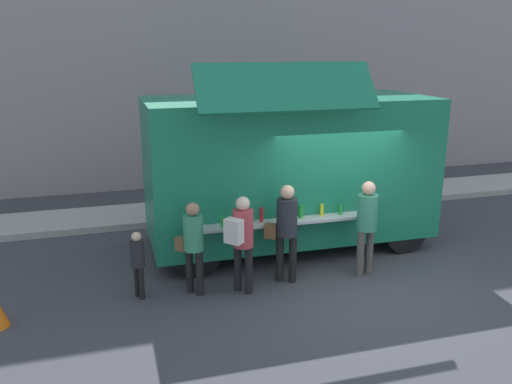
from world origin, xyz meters
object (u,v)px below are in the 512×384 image
customer_extra_browsing (367,220)px  child_near_queue (138,259)px  customer_front_ordering (286,225)px  customer_rear_waiting (193,240)px  food_truck_main (289,167)px  customer_mid_with_backpack (242,235)px  trash_bin (391,182)px

customer_extra_browsing → child_near_queue: bearing=68.1°
customer_front_ordering → child_near_queue: 2.53m
customer_front_ordering → child_near_queue: size_ratio=1.53×
customer_rear_waiting → child_near_queue: size_ratio=1.39×
food_truck_main → customer_rear_waiting: (-2.27, -1.67, -0.71)m
customer_front_ordering → customer_mid_with_backpack: 0.87m
food_truck_main → trash_bin: 4.58m
customer_front_ordering → child_near_queue: customer_front_ordering is taller
customer_front_ordering → customer_rear_waiting: bearing=121.7°
trash_bin → customer_mid_with_backpack: 6.76m
food_truck_main → customer_front_ordering: bearing=-110.8°
customer_mid_with_backpack → trash_bin: bearing=-2.1°
food_truck_main → customer_rear_waiting: 2.91m
customer_mid_with_backpack → customer_rear_waiting: 0.80m
customer_mid_with_backpack → customer_rear_waiting: customer_mid_with_backpack is taller
food_truck_main → trash_bin: food_truck_main is taller
customer_mid_with_backpack → customer_rear_waiting: size_ratio=1.05×
customer_front_ordering → customer_mid_with_backpack: (-0.84, -0.22, -0.02)m
customer_mid_with_backpack → customer_extra_browsing: (2.31, 0.08, 0.02)m
trash_bin → customer_rear_waiting: (-6.04, -3.99, 0.45)m
customer_front_ordering → child_near_queue: bearing=119.2°
customer_front_ordering → customer_rear_waiting: size_ratio=1.10×
trash_bin → child_near_queue: child_near_queue is taller
trash_bin → customer_front_ordering: bearing=-138.0°
trash_bin → customer_mid_with_backpack: customer_mid_with_backpack is taller
food_truck_main → customer_rear_waiting: size_ratio=3.54×
child_near_queue → customer_extra_browsing: bearing=-30.0°
customer_extra_browsing → trash_bin: bearing=-54.4°
customer_mid_with_backpack → customer_rear_waiting: bearing=124.5°
trash_bin → customer_rear_waiting: customer_rear_waiting is taller
trash_bin → customer_mid_with_backpack: (-5.27, -4.20, 0.53)m
customer_extra_browsing → customer_front_ordering: bearing=66.1°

